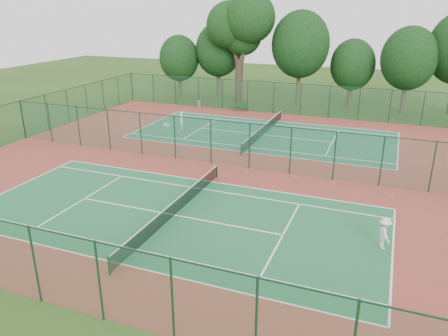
{
  "coord_description": "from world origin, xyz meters",
  "views": [
    {
      "loc": [
        10.92,
        -29.16,
        11.46
      ],
      "look_at": [
        1.33,
        -4.61,
        1.6
      ],
      "focal_mm": 35.0,
      "sensor_mm": 36.0,
      "label": 1
    }
  ],
  "objects_px": {
    "bench": "(240,107)",
    "player_far": "(181,120)",
    "kit_bag": "(167,125)",
    "big_tree": "(241,25)",
    "trash_bin": "(199,104)",
    "player_near": "(384,233)"
  },
  "relations": [
    {
      "from": "player_far",
      "to": "kit_bag",
      "type": "height_order",
      "value": "player_far"
    },
    {
      "from": "trash_bin",
      "to": "big_tree",
      "type": "distance_m",
      "value": 10.74
    },
    {
      "from": "player_far",
      "to": "kit_bag",
      "type": "xyz_separation_m",
      "value": [
        -1.88,
        0.4,
        -0.75
      ]
    },
    {
      "from": "trash_bin",
      "to": "bench",
      "type": "bearing_deg",
      "value": 1.58
    },
    {
      "from": "bench",
      "to": "big_tree",
      "type": "distance_m",
      "value": 10.23
    },
    {
      "from": "player_near",
      "to": "big_tree",
      "type": "relative_size",
      "value": 0.13
    },
    {
      "from": "player_far",
      "to": "bench",
      "type": "xyz_separation_m",
      "value": [
        2.83,
        9.43,
        -0.37
      ]
    },
    {
      "from": "bench",
      "to": "player_far",
      "type": "bearing_deg",
      "value": -127.8
    },
    {
      "from": "player_far",
      "to": "kit_bag",
      "type": "distance_m",
      "value": 2.06
    },
    {
      "from": "player_far",
      "to": "player_near",
      "type": "bearing_deg",
      "value": 29.12
    },
    {
      "from": "big_tree",
      "to": "player_far",
      "type": "bearing_deg",
      "value": -94.04
    },
    {
      "from": "player_near",
      "to": "kit_bag",
      "type": "bearing_deg",
      "value": 27.44
    },
    {
      "from": "player_near",
      "to": "kit_bag",
      "type": "relative_size",
      "value": 2.34
    },
    {
      "from": "kit_bag",
      "to": "player_near",
      "type": "bearing_deg",
      "value": -24.81
    },
    {
      "from": "player_far",
      "to": "trash_bin",
      "type": "height_order",
      "value": "player_far"
    },
    {
      "from": "player_near",
      "to": "kit_bag",
      "type": "height_order",
      "value": "player_near"
    },
    {
      "from": "bench",
      "to": "trash_bin",
      "type": "bearing_deg",
      "value": 160.48
    },
    {
      "from": "player_far",
      "to": "kit_bag",
      "type": "bearing_deg",
      "value": -122.54
    },
    {
      "from": "trash_bin",
      "to": "kit_bag",
      "type": "distance_m",
      "value": 8.91
    },
    {
      "from": "bench",
      "to": "kit_bag",
      "type": "distance_m",
      "value": 10.2
    },
    {
      "from": "player_near",
      "to": "bench",
      "type": "bearing_deg",
      "value": 8.53
    },
    {
      "from": "player_near",
      "to": "big_tree",
      "type": "distance_m",
      "value": 37.04
    }
  ]
}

